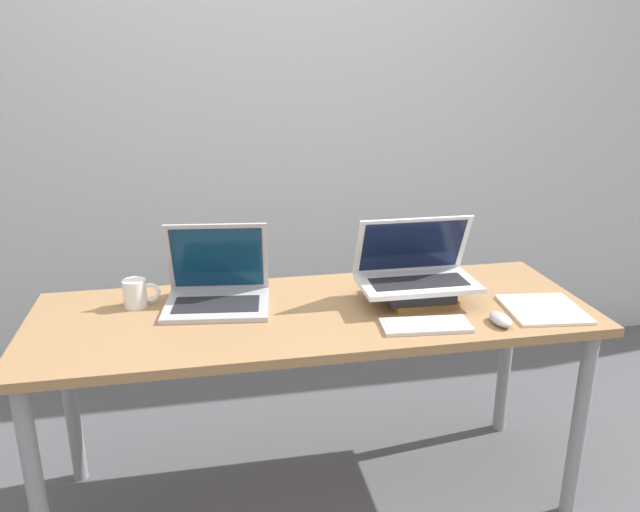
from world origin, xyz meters
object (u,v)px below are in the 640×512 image
at_px(laptop_on_books, 416,270).
at_px(notepad, 543,309).
at_px(laptop_left, 217,289).
at_px(wireless_keyboard, 426,325).
at_px(mug, 136,293).
at_px(mouse, 501,319).
at_px(book_stack, 415,291).

relative_size(laptop_on_books, notepad, 1.43).
height_order(laptop_left, notepad, laptop_left).
bearing_deg(laptop_on_books, wireless_keyboard, -99.83).
bearing_deg(mug, mouse, -17.76).
xyz_separation_m(laptop_left, notepad, (1.02, -0.26, -0.05)).
height_order(laptop_left, book_stack, laptop_left).
xyz_separation_m(book_stack, wireless_keyboard, (-0.04, -0.21, -0.02)).
xyz_separation_m(laptop_on_books, mug, (-0.90, 0.12, -0.06)).
distance_m(laptop_left, mouse, 0.90).
distance_m(laptop_left, book_stack, 0.65).
height_order(laptop_left, laptop_on_books, laptop_on_books).
bearing_deg(book_stack, laptop_on_books, -126.15).
xyz_separation_m(book_stack, mouse, (0.19, -0.23, -0.02)).
relative_size(mouse, mug, 0.88).
xyz_separation_m(book_stack, notepad, (0.37, -0.17, -0.03)).
height_order(laptop_on_books, notepad, laptop_on_books).
relative_size(book_stack, mug, 2.01).
bearing_deg(laptop_left, book_stack, -7.96).
relative_size(wireless_keyboard, mouse, 2.64).
distance_m(wireless_keyboard, mouse, 0.23).
bearing_deg(laptop_left, notepad, -14.10).
bearing_deg(book_stack, mouse, -50.62).
height_order(wireless_keyboard, notepad, wireless_keyboard).
bearing_deg(notepad, mug, 167.52).
distance_m(mouse, mug, 1.15).
xyz_separation_m(book_stack, mug, (-0.90, 0.12, 0.01)).
relative_size(book_stack, wireless_keyboard, 0.86).
height_order(laptop_left, mouse, laptop_left).
relative_size(laptop_on_books, mouse, 3.68).
height_order(wireless_keyboard, mug, mug).
height_order(notepad, mug, mug).
relative_size(notepad, mug, 2.26).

